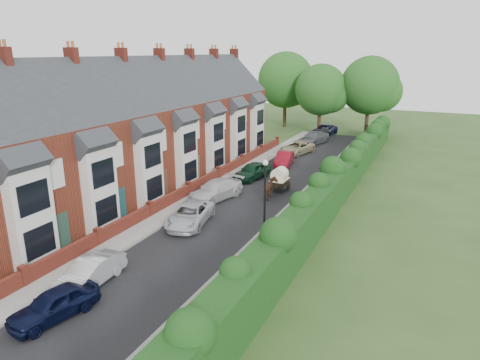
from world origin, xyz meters
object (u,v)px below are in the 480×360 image
object	(u,v)px
car_navy	(54,304)
car_red	(284,159)
car_silver_b	(190,215)
car_white	(216,190)
car_silver_a	(90,272)
horse	(270,189)
car_beige	(296,148)
car_green	(252,171)
lamppost	(265,192)
car_grey	(314,138)
horse_cart	(280,178)
car_black	(324,133)

from	to	relation	value
car_navy	car_red	xyz separation A→B (m)	(0.43, 28.00, 0.03)
car_silver_b	car_white	bearing A→B (deg)	87.97
car_white	car_red	size ratio (longest dim) A/B	1.22
car_silver_a	car_red	distance (m)	25.33
car_red	horse	xyz separation A→B (m)	(2.35, -9.93, 0.12)
car_beige	car_green	bearing A→B (deg)	-79.03
car_navy	car_green	xyz separation A→B (m)	(-0.58, 22.40, 0.07)
lamppost	car_grey	distance (m)	29.51
lamppost	car_white	distance (m)	9.18
car_grey	horse_cart	bearing A→B (deg)	-68.23
car_beige	horse_cart	bearing A→B (deg)	-63.88
car_red	horse_cart	bearing A→B (deg)	-83.36
car_silver_b	car_white	xyz separation A→B (m)	(-0.81, 5.06, 0.07)
car_silver_b	car_silver_a	bearing A→B (deg)	-104.04
car_silver_b	car_white	size ratio (longest dim) A/B	0.95
horse	car_white	bearing A→B (deg)	15.77
car_white	car_black	bearing A→B (deg)	100.60
car_white	horse_cart	bearing A→B (deg)	59.26
car_silver_b	car_red	xyz separation A→B (m)	(0.59, 16.80, 0.02)
horse_cart	lamppost	bearing A→B (deg)	-75.03
car_grey	horse	world-z (taller)	horse
car_white	car_navy	bearing A→B (deg)	-73.07
car_beige	car_black	size ratio (longest dim) A/B	1.29
lamppost	car_red	xyz separation A→B (m)	(-5.00, 17.80, -2.62)
car_navy	horse_cart	size ratio (longest dim) A/B	1.38
lamppost	car_silver_b	world-z (taller)	lamppost
car_white	horse	size ratio (longest dim) A/B	2.64
car_navy	horse	bearing A→B (deg)	94.12
car_red	car_navy	bearing A→B (deg)	-100.83
horse_cart	car_silver_b	bearing A→B (deg)	-108.24
car_green	car_black	size ratio (longest dim) A/B	1.12
car_white	car_beige	world-z (taller)	car_white
lamppost	horse	xyz separation A→B (m)	(-2.65, 7.87, -2.50)
car_red	car_white	bearing A→B (deg)	-106.75
car_green	car_beige	distance (m)	10.78
car_black	car_beige	bearing A→B (deg)	-99.29
car_silver_a	car_white	world-z (taller)	car_white
car_navy	car_green	size ratio (longest dim) A/B	0.90
car_beige	car_black	bearing A→B (deg)	102.01
car_green	lamppost	bearing A→B (deg)	-52.45
lamppost	car_beige	world-z (taller)	lamppost
car_navy	car_white	distance (m)	16.29
car_grey	car_beige	bearing A→B (deg)	-78.40
car_white	horse	distance (m)	4.17
car_silver_a	car_green	xyz separation A→B (m)	(-0.00, 19.71, 0.07)
car_navy	car_grey	bearing A→B (deg)	102.40
horse	car_red	bearing A→B (deg)	-86.67
car_silver_b	horse	world-z (taller)	horse
lamppost	car_silver_b	xyz separation A→B (m)	(-5.59, 1.00, -2.64)
car_black	car_green	bearing A→B (deg)	-99.82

